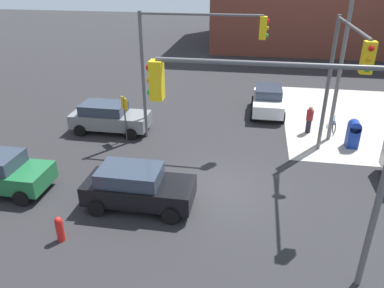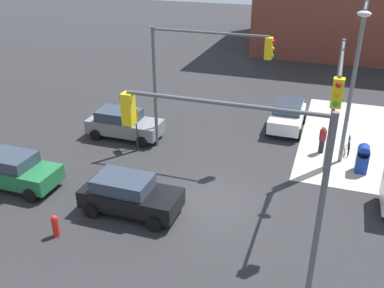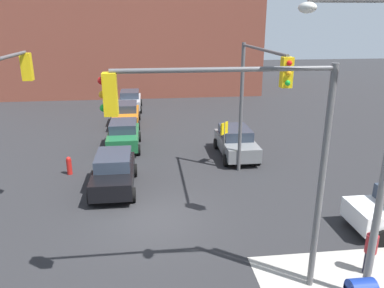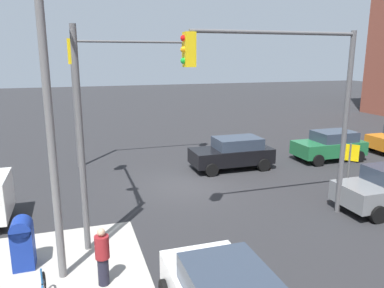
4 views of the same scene
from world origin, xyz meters
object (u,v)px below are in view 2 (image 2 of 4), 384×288
Objects in this scene: traffic_signal_se_corner at (239,161)px; fire_hydrant at (55,225)px; traffic_signal_ne_corner at (336,96)px; pedestrian_crossing at (322,139)px; traffic_signal_nw_corner at (198,67)px; bicycle_leaning_on_fence at (349,145)px; coupe_gray at (124,124)px; sedan_black at (129,194)px; street_lamp_corner at (354,75)px; mailbox_blue at (363,158)px; hatchback_white at (287,115)px; hatchback_green at (16,170)px.

traffic_signal_se_corner is 6.91× the size of fire_hydrant.
traffic_signal_ne_corner reaches higher than pedestrian_crossing.
traffic_signal_nw_corner reaches higher than pedestrian_crossing.
traffic_signal_ne_corner is 3.71× the size of bicycle_leaning_on_fence.
coupe_gray is 2.42× the size of bicycle_leaning_on_fence.
traffic_signal_se_corner is 1.57× the size of sedan_black.
street_lamp_corner is 5.59× the size of mailbox_blue.
mailbox_blue is 0.93× the size of pedestrian_crossing.
traffic_signal_se_corner is 3.71× the size of bicycle_leaning_on_fence.
mailbox_blue is 0.37× the size of hatchback_white.
traffic_signal_ne_corner is at bearing -102.19° from street_lamp_corner.
hatchback_green is (-10.85, -10.83, -0.00)m from hatchback_white.
traffic_signal_ne_corner is (2.40, 6.77, -0.02)m from traffic_signal_se_corner.
pedestrian_crossing is at bearing -153.54° from bicycle_leaning_on_fence.
street_lamp_corner is at bearing 41.31° from sedan_black.
mailbox_blue is 14.50m from fire_hydrant.
street_lamp_corner is 1.93× the size of sedan_black.
mailbox_blue is at bearing 39.40° from fire_hydrant.
traffic_signal_ne_corner is 14.43m from hatchback_green.
hatchback_white is 12.05m from sedan_black.
traffic_signal_nw_corner reaches higher than hatchback_green.
fire_hydrant is (-2.87, -8.70, -4.18)m from traffic_signal_nw_corner.
street_lamp_corner reaches higher than sedan_black.
hatchback_white is 0.93× the size of sedan_black.
traffic_signal_nw_corner is 7.31m from hatchback_white.
hatchback_white reaches higher than pedestrian_crossing.
hatchback_white is at bearing 44.94° from hatchback_green.
sedan_black is (-9.23, -6.78, 0.08)m from mailbox_blue.
street_lamp_corner is 2.08× the size of hatchback_green.
bicycle_leaning_on_fence is at bearing -28.74° from hatchback_white.
hatchback_white reaches higher than bicycle_leaning_on_fence.
traffic_signal_nw_corner is at bearing -160.77° from bicycle_leaning_on_fence.
hatchback_white is 4.14m from bicycle_leaning_on_fence.
hatchback_white is (-2.51, 6.90, -3.81)m from traffic_signal_ne_corner.
fire_hydrant is 0.24× the size of hatchback_white.
traffic_signal_ne_corner is 1.69× the size of hatchback_white.
traffic_signal_nw_corner reaches higher than mailbox_blue.
traffic_signal_se_corner reaches higher than bicycle_leaning_on_fence.
traffic_signal_se_corner is at bearing -14.55° from hatchback_green.
hatchback_white is 2.20× the size of bicycle_leaning_on_fence.
traffic_signal_nw_corner is 9.21m from mailbox_blue.
traffic_signal_se_corner is (4.23, -9.00, 0.00)m from traffic_signal_nw_corner.
coupe_gray reaches higher than fire_hydrant.
sedan_black is (-5.02, -10.96, 0.00)m from hatchback_white.
mailbox_blue is (8.33, 0.50, -3.91)m from traffic_signal_nw_corner.
mailbox_blue is 2.50m from pedestrian_crossing.
mailbox_blue is (1.70, 2.73, -3.89)m from traffic_signal_ne_corner.
coupe_gray is at bearing -177.18° from street_lamp_corner.
traffic_signal_ne_corner is at bearing -102.59° from bicycle_leaning_on_fence.
mailbox_blue is 0.35× the size of sedan_black.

